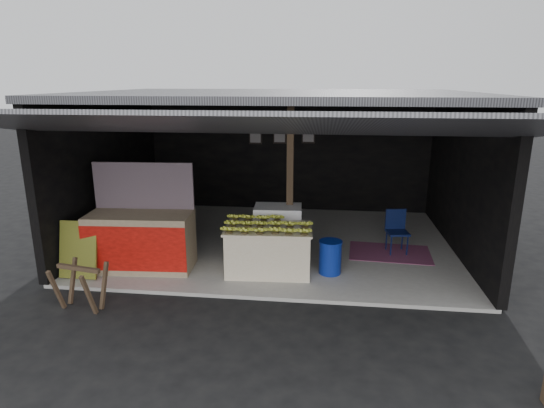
# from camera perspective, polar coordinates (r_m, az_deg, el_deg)

# --- Properties ---
(ground) EXTENTS (80.00, 80.00, 0.00)m
(ground) POSITION_cam_1_polar(r_m,az_deg,el_deg) (7.05, -1.60, -12.00)
(ground) COLOR black
(ground) RESTS_ON ground
(concrete_slab) EXTENTS (7.00, 5.00, 0.06)m
(concrete_slab) POSITION_cam_1_polar(r_m,az_deg,el_deg) (9.31, 0.64, -4.81)
(concrete_slab) COLOR gray
(concrete_slab) RESTS_ON ground
(shophouse) EXTENTS (7.40, 7.29, 3.02)m
(shophouse) POSITION_cam_1_polar(r_m,az_deg,el_deg) (9.13, 0.90, 8.18)
(shophouse) COLOR black
(shophouse) RESTS_ON ground
(banana_table) EXTENTS (1.50, 0.97, 0.80)m
(banana_table) POSITION_cam_1_polar(r_m,az_deg,el_deg) (7.72, -0.45, -5.74)
(banana_table) COLOR white
(banana_table) RESTS_ON concrete_slab
(banana_pile) EXTENTS (1.38, 0.87, 0.16)m
(banana_pile) POSITION_cam_1_polar(r_m,az_deg,el_deg) (7.56, -0.46, -2.38)
(banana_pile) COLOR gold
(banana_pile) RESTS_ON banana_table
(white_crate) EXTENTS (0.89, 0.63, 0.95)m
(white_crate) POSITION_cam_1_polar(r_m,az_deg,el_deg) (8.40, 0.74, -3.41)
(white_crate) COLOR white
(white_crate) RESTS_ON concrete_slab
(neighbor_stall) EXTENTS (1.79, 0.89, 1.81)m
(neighbor_stall) POSITION_cam_1_polar(r_m,az_deg,el_deg) (8.15, -16.09, -4.17)
(neighbor_stall) COLOR #998466
(neighbor_stall) RESTS_ON concrete_slab
(green_signboard) EXTENTS (0.64, 0.27, 0.94)m
(green_signboard) POSITION_cam_1_polar(r_m,az_deg,el_deg) (8.15, -23.15, -5.30)
(green_signboard) COLOR black
(green_signboard) RESTS_ON concrete_slab
(sawhorse) EXTENTS (0.70, 0.69, 0.67)m
(sawhorse) POSITION_cam_1_polar(r_m,az_deg,el_deg) (7.17, -22.97, -9.05)
(sawhorse) COLOR #453222
(sawhorse) RESTS_ON ground
(water_barrel) EXTENTS (0.37, 0.37, 0.55)m
(water_barrel) POSITION_cam_1_polar(r_m,az_deg,el_deg) (7.77, 7.31, -6.73)
(water_barrel) COLOR navy
(water_barrel) RESTS_ON concrete_slab
(plastic_chair) EXTENTS (0.44, 0.44, 0.82)m
(plastic_chair) POSITION_cam_1_polar(r_m,az_deg,el_deg) (8.91, 15.35, -2.85)
(plastic_chair) COLOR #0A1238
(plastic_chair) RESTS_ON concrete_slab
(magenta_rug) EXTENTS (1.57, 1.10, 0.01)m
(magenta_rug) POSITION_cam_1_polar(r_m,az_deg,el_deg) (8.95, 14.56, -5.93)
(magenta_rug) COLOR #69174D
(magenta_rug) RESTS_ON concrete_slab
(picture_frames) EXTENTS (1.62, 0.04, 0.46)m
(picture_frames) POSITION_cam_1_polar(r_m,az_deg,el_deg) (11.22, 1.14, 8.64)
(picture_frames) COLOR black
(picture_frames) RESTS_ON shophouse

